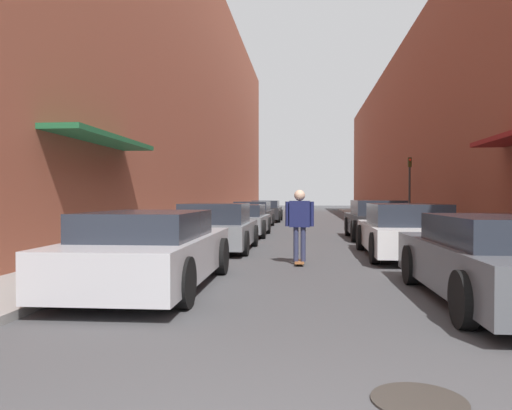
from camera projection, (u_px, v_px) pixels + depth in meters
ground at (306, 228)px, 23.85m from camera, size 119.18×119.18×0.00m
curb_strip_left at (231, 221)px, 29.68m from camera, size 1.80×54.17×0.12m
curb_strip_right at (383, 221)px, 28.80m from camera, size 1.80×54.17×0.12m
building_row_left at (183, 100)px, 29.84m from camera, size 4.90×54.17×14.59m
building_row_right at (435, 134)px, 28.42m from camera, size 4.90×54.17×10.18m
parked_car_left_0 at (151, 250)px, 8.17m from camera, size 2.01×4.82×1.26m
parked_car_left_1 at (216, 228)px, 13.82m from camera, size 2.05×3.93×1.31m
parked_car_left_2 at (241, 221)px, 18.98m from camera, size 2.05×3.94×1.19m
parked_car_left_3 at (253, 215)px, 24.25m from camera, size 1.88×4.39×1.26m
parked_car_left_4 at (266, 211)px, 30.05m from camera, size 1.85×4.23×1.26m
parked_car_right_0 at (494, 260)px, 6.96m from camera, size 1.85×4.69×1.24m
parked_car_right_1 at (405, 231)px, 12.40m from camera, size 2.05×4.78×1.33m
parked_car_right_2 at (377, 220)px, 17.59m from camera, size 1.99×4.06×1.37m
skateboarder at (300, 219)px, 10.99m from camera, size 0.63×0.78×1.65m
manhole_cover at (419, 401)px, 3.64m from camera, size 0.70×0.70×0.02m
traffic_light at (410, 183)px, 23.57m from camera, size 0.16×0.22×3.23m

